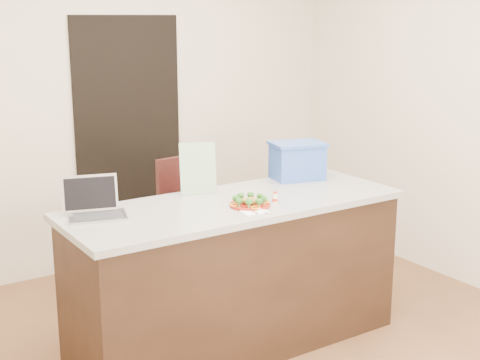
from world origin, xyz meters
TOP-DOWN VIEW (x-y plane):
  - ground at (0.00, 0.00)m, footprint 4.00×4.00m
  - room_shell at (0.00, 0.00)m, footprint 4.00×4.00m
  - doorway at (0.10, 1.98)m, footprint 0.90×0.02m
  - island at (0.00, 0.25)m, footprint 2.06×0.76m
  - plate at (0.01, 0.12)m, footprint 0.24×0.24m
  - meatballs at (0.02, 0.11)m, footprint 0.09×0.09m
  - broccoli at (0.01, 0.12)m, footprint 0.20×0.20m
  - pepper_rings at (0.01, 0.12)m, footprint 0.24×0.24m
  - napkin at (-0.03, 0.02)m, footprint 0.16×0.16m
  - fork at (-0.05, 0.03)m, footprint 0.03×0.15m
  - knife at (0.00, 0.00)m, footprint 0.04×0.21m
  - yogurt_bottle at (0.17, 0.08)m, footprint 0.03×0.03m
  - laptop at (-0.81, 0.43)m, footprint 0.35×0.32m
  - leaflet at (-0.09, 0.53)m, footprint 0.23×0.12m
  - blue_box at (0.66, 0.50)m, footprint 0.40×0.33m
  - chair at (0.11, 0.94)m, footprint 0.50×0.50m

SIDE VIEW (x-z plane):
  - ground at x=0.00m, z-range 0.00..0.00m
  - island at x=0.00m, z-range 0.00..0.92m
  - chair at x=0.11m, z-range 0.07..1.12m
  - napkin at x=-0.03m, z-range 0.92..0.93m
  - fork at x=-0.05m, z-range 0.93..0.93m
  - plate at x=0.01m, z-range 0.92..0.94m
  - knife at x=0.00m, z-range 0.93..0.93m
  - pepper_rings at x=0.01m, z-range 0.93..0.94m
  - yogurt_bottle at x=0.17m, z-range 0.91..0.98m
  - meatballs at x=0.02m, z-range 0.93..0.97m
  - broccoli at x=0.01m, z-range 0.95..0.98m
  - laptop at x=-0.81m, z-range 0.87..1.09m
  - doorway at x=0.10m, z-range 0.00..2.00m
  - blue_box at x=0.66m, z-range 0.92..1.17m
  - leaflet at x=-0.09m, z-range 0.92..1.24m
  - room_shell at x=0.00m, z-range -0.38..3.62m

